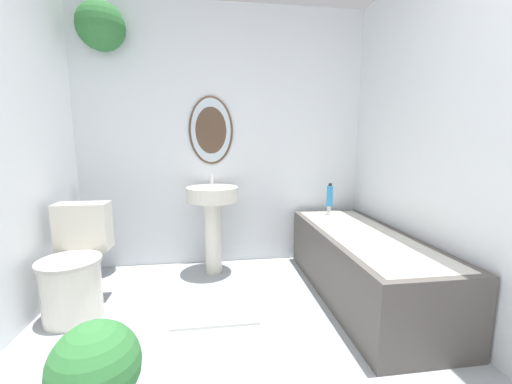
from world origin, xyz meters
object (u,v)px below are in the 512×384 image
Objects in this scene: toilet at (75,270)px; bathtub at (362,263)px; pedestal_sink at (213,210)px; shampoo_bottle at (330,196)px; potted_plant at (96,374)px.

toilet reaches higher than bathtub.
pedestal_sink is (0.94, 0.55, 0.27)m from toilet.
pedestal_sink is at bearing 30.45° from toilet.
toilet is 1.12m from pedestal_sink.
toilet is at bearing -163.49° from shampoo_bottle.
toilet reaches higher than potted_plant.
pedestal_sink reaches higher than potted_plant.
toilet is 2.06m from bathtub.
pedestal_sink reaches higher than bathtub.
pedestal_sink is 1.10m from shampoo_bottle.
bathtub is (1.12, -0.60, -0.32)m from pedestal_sink.
bathtub is at bearing 30.87° from potted_plant.
bathtub is 1.85m from potted_plant.
bathtub is at bearing -28.32° from pedestal_sink.
toilet is 1.55× the size of potted_plant.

